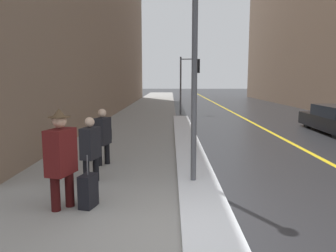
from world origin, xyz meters
TOP-DOWN VIEW (x-y plane):
  - ground_plane at (0.00, 0.00)m, footprint 160.00×160.00m
  - sidewalk_slab at (-2.00, 15.00)m, footprint 4.00×80.00m
  - road_centre_stripe at (4.00, 15.00)m, footprint 0.16×80.00m
  - snow_bank_curb at (0.26, 6.83)m, footprint 0.86×16.65m
  - lamp_post at (0.16, 2.38)m, footprint 0.28×0.28m
  - traffic_light_near at (1.00, 17.22)m, footprint 1.31×0.33m
  - pedestrian_in_fedora at (-2.21, 1.00)m, footprint 0.45×0.61m
  - pedestrian_nearside at (-2.08, 2.50)m, footprint 0.39×0.53m
  - pedestrian_with_shoulder_bag at (-2.11, 4.01)m, footprint 0.40×0.72m
  - rolling_suitcase at (-1.78, 1.07)m, footprint 0.31×0.40m

SIDE VIEW (x-z plane):
  - ground_plane at x=0.00m, z-range 0.00..0.00m
  - road_centre_stripe at x=4.00m, z-range 0.00..0.00m
  - sidewalk_slab at x=-2.00m, z-range 0.00..0.01m
  - snow_bank_curb at x=0.26m, z-range 0.00..0.10m
  - rolling_suitcase at x=-1.78m, z-range -0.17..0.78m
  - pedestrian_nearside at x=-2.08m, z-range 0.08..1.53m
  - pedestrian_with_shoulder_bag at x=-2.11m, z-range 0.08..1.58m
  - pedestrian_in_fedora at x=-2.21m, z-range 0.08..1.85m
  - traffic_light_near at x=1.00m, z-range 0.83..4.57m
  - lamp_post at x=0.16m, z-range 0.50..6.07m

